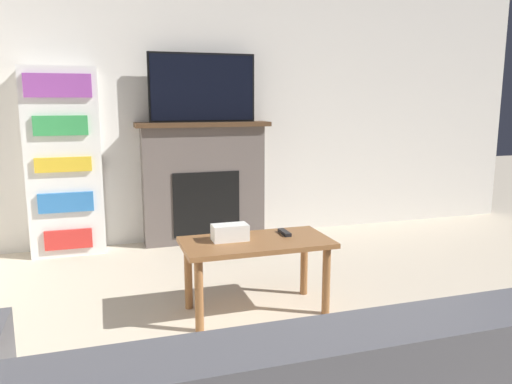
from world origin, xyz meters
TOP-DOWN VIEW (x-y plane):
  - wall_back at (0.00, 4.05)m, footprint 6.63×0.06m
  - fireplace at (-0.15, 3.90)m, footprint 1.22×0.28m
  - tv at (-0.15, 3.88)m, footprint 0.97×0.03m
  - coffee_table at (-0.18, 2.22)m, footprint 0.92×0.47m
  - tissue_box at (-0.33, 2.26)m, footprint 0.22×0.12m
  - remote_control at (0.04, 2.30)m, footprint 0.04×0.15m
  - bookshelf at (-1.36, 3.88)m, footprint 0.61×0.29m

SIDE VIEW (x-z plane):
  - coffee_table at x=-0.18m, z-range 0.16..0.62m
  - remote_control at x=0.04m, z-range 0.46..0.49m
  - tissue_box at x=-0.33m, z-range 0.46..0.56m
  - fireplace at x=-0.15m, z-range 0.00..1.12m
  - bookshelf at x=-1.36m, z-range 0.00..1.59m
  - wall_back at x=0.00m, z-range 0.00..2.70m
  - tv at x=-0.15m, z-range 1.12..1.73m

